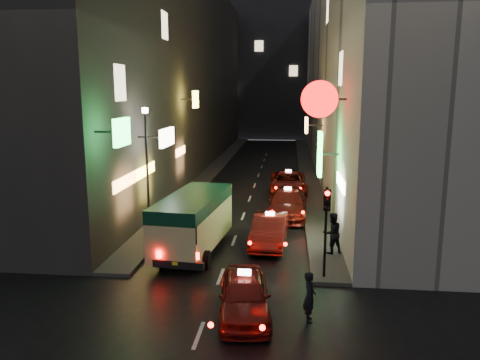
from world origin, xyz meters
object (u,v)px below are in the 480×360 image
(taxi_near, at_px, (244,292))
(pedestrian_crossing, at_px, (310,293))
(traffic_light, at_px, (326,213))
(minibus, at_px, (193,217))
(lamp_post, at_px, (147,163))

(taxi_near, height_order, pedestrian_crossing, pedestrian_crossing)
(pedestrian_crossing, distance_m, traffic_light, 3.74)
(minibus, relative_size, lamp_post, 1.01)
(taxi_near, xyz_separation_m, traffic_light, (2.77, 3.06, 1.88))
(lamp_post, bearing_deg, taxi_near, -54.40)
(lamp_post, bearing_deg, traffic_light, -28.91)
(pedestrian_crossing, bearing_deg, lamp_post, 40.35)
(minibus, xyz_separation_m, traffic_light, (5.61, -2.74, 1.04))
(minibus, xyz_separation_m, taxi_near, (2.84, -5.79, -0.84))
(taxi_near, distance_m, traffic_light, 4.53)
(taxi_near, bearing_deg, minibus, 116.10)
(minibus, height_order, pedestrian_crossing, minibus)
(minibus, bearing_deg, taxi_near, -63.90)
(taxi_near, xyz_separation_m, pedestrian_crossing, (2.07, -0.16, 0.12))
(traffic_light, bearing_deg, lamp_post, 151.09)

